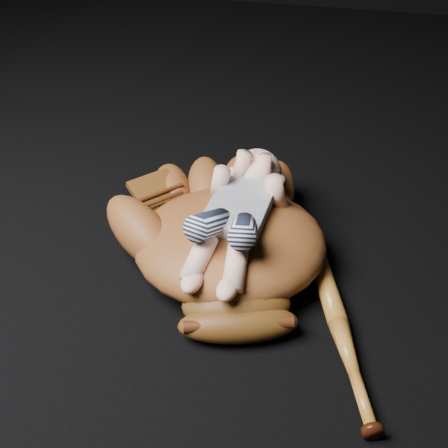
# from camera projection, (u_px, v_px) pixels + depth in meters

# --- Properties ---
(baseball_glove) EXTENTS (0.62, 0.67, 0.17)m
(baseball_glove) POSITION_uv_depth(u_px,v_px,m) (230.00, 235.00, 1.12)
(baseball_glove) COLOR #623115
(baseball_glove) RESTS_ON ground
(newborn_baby) EXTENTS (0.21, 0.42, 0.16)m
(newborn_baby) POSITION_uv_depth(u_px,v_px,m) (235.00, 214.00, 1.08)
(newborn_baby) COLOR beige
(newborn_baby) RESTS_ON baseball_glove
(baseball_bat) EXTENTS (0.16, 0.40, 0.04)m
(baseball_bat) POSITION_uv_depth(u_px,v_px,m) (341.00, 333.00, 1.01)
(baseball_bat) COLOR #A76620
(baseball_bat) RESTS_ON ground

